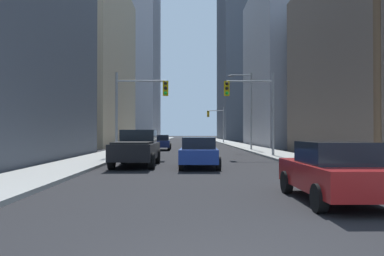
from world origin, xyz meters
name	(u,v)px	position (x,y,z in m)	size (l,w,h in m)	color
sidewalk_left	(146,144)	(-6.40, 50.00, 0.07)	(2.93, 160.00, 0.15)	#9E9E99
sidewalk_right	(235,144)	(6.40, 50.00, 0.07)	(2.93, 160.00, 0.15)	#9E9E99
pickup_truck_black	(137,148)	(-3.21, 15.61, 0.93)	(2.20, 5.42, 1.90)	black
sedan_red	(335,171)	(3.15, 5.18, 0.77)	(1.95, 4.21, 1.52)	maroon
sedan_blue	(199,152)	(0.01, 14.46, 0.77)	(1.95, 4.26, 1.52)	navy
sedan_navy	(161,142)	(-3.17, 33.75, 0.77)	(1.95, 4.24, 1.52)	#141E4C
traffic_signal_near_left	(139,100)	(-3.95, 22.44, 4.04)	(3.73, 0.44, 6.00)	gray
traffic_signal_near_right	(252,100)	(4.03, 22.44, 4.03)	(3.57, 0.44, 6.00)	gray
traffic_signal_far_right	(216,119)	(4.38, 58.60, 3.99)	(2.80, 0.44, 6.00)	gray
utility_pole_right	(377,49)	(6.69, 10.02, 4.96)	(2.20, 0.28, 9.38)	brown
street_lamp_right	(247,104)	(5.27, 32.08, 4.53)	(2.35, 0.32, 7.50)	gray
building_left_mid_office	(63,62)	(-17.57, 47.82, 11.39)	(16.55, 25.17, 22.79)	tan
building_left_far_tower	(130,40)	(-15.18, 93.37, 25.73)	(14.12, 25.53, 51.46)	#93939E
building_right_mid_block	(324,67)	(17.15, 44.32, 10.26)	(18.10, 18.86, 20.52)	#93939E
building_right_far_highrise	(271,35)	(21.10, 92.37, 26.75)	(25.86, 25.22, 53.50)	#4C515B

